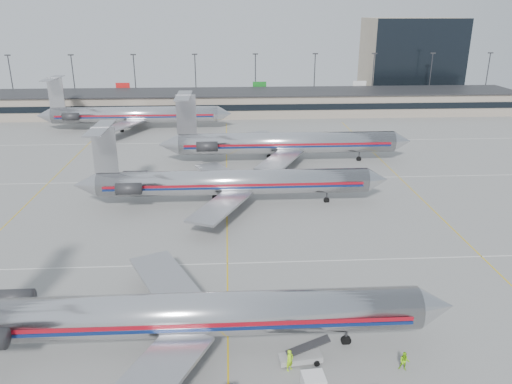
{
  "coord_description": "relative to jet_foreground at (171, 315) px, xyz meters",
  "views": [
    {
      "loc": [
        0.37,
        -41.07,
        27.38
      ],
      "look_at": [
        3.97,
        21.42,
        4.5
      ],
      "focal_mm": 35.0,
      "sensor_mm": 36.0,
      "label": 1
    }
  ],
  "objects": [
    {
      "name": "ground",
      "position": [
        4.66,
        5.29,
        -3.54
      ],
      "size": [
        260.0,
        260.0,
        0.0
      ],
      "primitive_type": "plane",
      "color": "gray",
      "rests_on": "ground"
    },
    {
      "name": "apron_markings",
      "position": [
        4.66,
        15.29,
        -3.53
      ],
      "size": [
        160.0,
        0.15,
        0.02
      ],
      "primitive_type": "cube",
      "color": "silver",
      "rests_on": "ground"
    },
    {
      "name": "terminal",
      "position": [
        4.66,
        103.26,
        -0.38
      ],
      "size": [
        162.0,
        17.0,
        6.25
      ],
      "color": "gray",
      "rests_on": "ground"
    },
    {
      "name": "light_mast_row",
      "position": [
        4.66,
        117.29,
        5.04
      ],
      "size": [
        163.6,
        0.4,
        15.28
      ],
      "color": "#38383D",
      "rests_on": "ground"
    },
    {
      "name": "distant_building",
      "position": [
        66.66,
        133.29,
        8.96
      ],
      "size": [
        30.0,
        20.0,
        25.0
      ],
      "primitive_type": "cube",
      "color": "tan",
      "rests_on": "ground"
    },
    {
      "name": "jet_foreground",
      "position": [
        0.0,
        0.0,
        0.0
      ],
      "size": [
        46.63,
        27.46,
        12.21
      ],
      "color": "silver",
      "rests_on": "ground"
    },
    {
      "name": "jet_second_row",
      "position": [
        4.86,
        33.85,
        -0.01
      ],
      "size": [
        46.45,
        27.35,
        12.16
      ],
      "color": "silver",
      "rests_on": "ground"
    },
    {
      "name": "jet_third_row",
      "position": [
        15.18,
        55.45,
        0.27
      ],
      "size": [
        48.06,
        29.56,
        13.14
      ],
      "color": "silver",
      "rests_on": "ground"
    },
    {
      "name": "jet_back_row",
      "position": [
        -18.12,
        85.01,
        0.15
      ],
      "size": [
        46.56,
        28.64,
        12.73
      ],
      "color": "silver",
      "rests_on": "ground"
    },
    {
      "name": "belt_loader",
      "position": [
        10.7,
        -2.19,
        -2.95
      ],
      "size": [
        4.27,
        1.7,
        2.21
      ],
      "rotation": [
        0.0,
        0.0,
        0.12
      ],
      "color": "#9B9B9B",
      "rests_on": "ground"
    },
    {
      "name": "ramp_worker_near",
      "position": [
        9.63,
        -3.06,
        -2.61
      ],
      "size": [
        0.82,
        0.77,
        1.87
      ],
      "primitive_type": "imported",
      "rotation": [
        0.0,
        0.0,
        0.64
      ],
      "color": "#A8F216",
      "rests_on": "ground"
    },
    {
      "name": "ramp_worker_far",
      "position": [
        18.83,
        -3.58,
        -2.72
      ],
      "size": [
        0.97,
        0.87,
        1.65
      ],
      "primitive_type": "imported",
      "rotation": [
        0.0,
        0.0,
        -0.37
      ],
      "color": "#81D514",
      "rests_on": "ground"
    }
  ]
}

